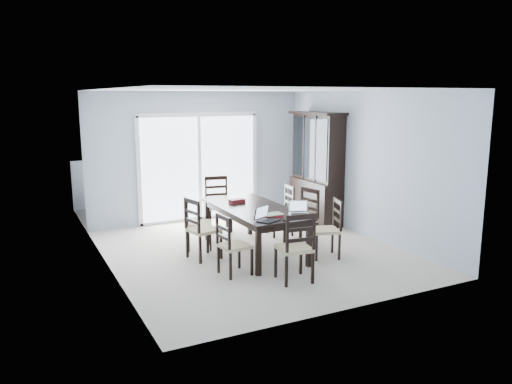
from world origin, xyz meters
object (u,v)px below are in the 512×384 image
china_hutch (317,169)px  game_box (237,201)px  chair_left_far (193,216)px  cell_phone (287,220)px  chair_end_far (217,197)px  laptop_dark (269,218)px  chair_left_near (229,238)px  laptop_silver (299,211)px  dining_table (254,212)px  chair_right_far (284,205)px  chair_right_mid (305,211)px  hot_tub (174,192)px  chair_end_near (297,240)px  chair_left_mid (198,222)px  chair_right_near (331,222)px

china_hutch → game_box: bearing=-158.4°
chair_left_far → cell_phone: size_ratio=8.58×
china_hutch → chair_end_far: size_ratio=1.88×
laptop_dark → chair_end_far: bearing=59.3°
chair_left_near → laptop_silver: 1.19m
laptop_dark → dining_table: bearing=51.6°
chair_right_far → chair_end_far: 1.30m
chair_right_mid → laptop_silver: 0.92m
chair_end_far → hot_tub: 1.93m
chair_left_near → chair_end_near: bearing=39.4°
china_hutch → cell_phone: bearing=-131.5°
chair_right_far → cell_phone: bearing=157.6°
china_hutch → hot_tub: bearing=135.5°
dining_table → cell_phone: size_ratio=17.96×
chair_left_near → game_box: chair_left_near is taller
chair_right_far → cell_phone: (-0.95, -1.71, 0.20)m
chair_left_far → chair_end_near: size_ratio=0.93×
chair_left_mid → chair_end_near: bearing=16.8°
chair_right_near → chair_right_mid: size_ratio=0.95×
chair_left_mid → chair_left_near: bearing=-2.1°
chair_end_near → game_box: chair_end_near is taller
chair_end_far → laptop_silver: size_ratio=3.29×
chair_left_near → hot_tub: (0.53, 4.29, -0.12)m
laptop_dark → chair_left_mid: bearing=101.5°
chair_left_far → chair_left_near: bearing=20.5°
chair_right_far → cell_phone: size_ratio=8.58×
china_hutch → laptop_dark: china_hutch is taller
chair_end_far → laptop_dark: chair_end_far is taller
dining_table → china_hutch: bearing=31.7°
chair_right_mid → chair_right_near: bearing=171.3°
china_hutch → chair_left_near: china_hutch is taller
dining_table → laptop_silver: bearing=-63.6°
chair_right_far → game_box: bearing=112.2°
chair_left_far → hot_tub: 2.93m
laptop_dark → game_box: laptop_dark is taller
china_hutch → hot_tub: china_hutch is taller
chair_left_near → laptop_silver: size_ratio=2.89×
chair_left_mid → hot_tub: (0.68, 3.44, -0.17)m
chair_right_mid → laptop_silver: (-0.55, -0.70, 0.20)m
laptop_dark → chair_right_far: bearing=28.3°
chair_left_mid → chair_end_near: chair_end_near is taller
chair_left_near → chair_right_near: chair_right_near is taller
chair_left_mid → game_box: size_ratio=4.35×
chair_right_mid → laptop_dark: chair_right_mid is taller
hot_tub → china_hutch: bearing=-44.5°
laptop_silver → chair_left_far: bearing=156.4°
chair_left_near → chair_right_far: 2.32m
chair_left_mid → laptop_dark: chair_left_mid is taller
china_hutch → laptop_dark: 3.12m
chair_left_far → laptop_dark: 1.65m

